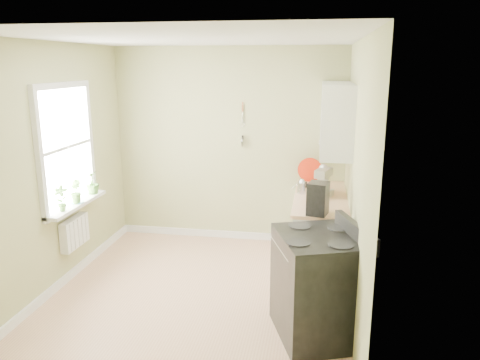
% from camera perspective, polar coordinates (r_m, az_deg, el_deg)
% --- Properties ---
extents(floor, '(3.20, 3.60, 0.02)m').
position_cam_1_polar(floor, '(5.29, -5.15, -13.99)').
color(floor, tan).
rests_on(floor, ground).
extents(ceiling, '(3.20, 3.60, 0.02)m').
position_cam_1_polar(ceiling, '(4.68, -5.91, 16.92)').
color(ceiling, white).
rests_on(ceiling, wall_back).
extents(wall_back, '(3.20, 0.02, 2.70)m').
position_cam_1_polar(wall_back, '(6.53, -1.38, 4.16)').
color(wall_back, tan).
rests_on(wall_back, floor).
extents(wall_left, '(0.02, 3.60, 2.70)m').
position_cam_1_polar(wall_left, '(5.44, -22.10, 1.13)').
color(wall_left, tan).
rests_on(wall_left, floor).
extents(wall_right, '(0.02, 3.60, 2.70)m').
position_cam_1_polar(wall_right, '(4.66, 14.01, -0.29)').
color(wall_right, tan).
rests_on(wall_right, floor).
extents(base_cabinets, '(0.60, 1.60, 0.87)m').
position_cam_1_polar(base_cabinets, '(5.87, 9.77, -6.46)').
color(base_cabinets, white).
rests_on(base_cabinets, floor).
extents(countertop, '(0.64, 1.60, 0.04)m').
position_cam_1_polar(countertop, '(5.73, 9.85, -2.18)').
color(countertop, '#EAB98F').
rests_on(countertop, base_cabinets).
extents(upper_cabinets, '(0.35, 1.40, 0.80)m').
position_cam_1_polar(upper_cabinets, '(5.64, 11.64, 7.45)').
color(upper_cabinets, white).
rests_on(upper_cabinets, wall_right).
extents(window, '(0.06, 1.14, 1.44)m').
position_cam_1_polar(window, '(5.64, -20.48, 3.78)').
color(window, white).
rests_on(window, wall_left).
extents(window_sill, '(0.18, 1.14, 0.04)m').
position_cam_1_polar(window_sill, '(5.76, -19.29, -2.80)').
color(window_sill, white).
rests_on(window_sill, wall_left).
extents(radiator, '(0.12, 0.50, 0.35)m').
position_cam_1_polar(radiator, '(5.83, -19.52, -6.03)').
color(radiator, white).
rests_on(radiator, wall_left).
extents(wall_utensils, '(0.02, 0.14, 0.58)m').
position_cam_1_polar(wall_utensils, '(6.43, 0.32, 5.95)').
color(wall_utensils, '#EAB98F').
rests_on(wall_utensils, wall_back).
extents(stove, '(0.95, 0.99, 1.11)m').
position_cam_1_polar(stove, '(4.44, 9.44, -12.52)').
color(stove, black).
rests_on(stove, floor).
extents(stand_mixer, '(0.28, 0.35, 0.38)m').
position_cam_1_polar(stand_mixer, '(5.68, 10.09, -0.44)').
color(stand_mixer, '#B2B2B7').
rests_on(stand_mixer, countertop).
extents(kettle, '(0.18, 0.11, 0.18)m').
position_cam_1_polar(kettle, '(5.79, 7.52, -0.77)').
color(kettle, silver).
rests_on(kettle, countertop).
extents(coffee_maker, '(0.24, 0.26, 0.35)m').
position_cam_1_polar(coffee_maker, '(5.00, 9.45, -2.34)').
color(coffee_maker, black).
rests_on(coffee_maker, countertop).
extents(red_tray, '(0.33, 0.07, 0.33)m').
position_cam_1_polar(red_tray, '(6.38, 8.51, 1.24)').
color(red_tray, '#B5210A').
rests_on(red_tray, countertop).
extents(jar, '(0.07, 0.07, 0.08)m').
position_cam_1_polar(jar, '(5.04, 9.01, -3.69)').
color(jar, beige).
rests_on(jar, countertop).
extents(plant_a, '(0.18, 0.15, 0.29)m').
position_cam_1_polar(plant_a, '(5.43, -20.99, -2.11)').
color(plant_a, '#3B6426').
rests_on(plant_a, window_sill).
extents(plant_b, '(0.20, 0.20, 0.28)m').
position_cam_1_polar(plant_b, '(5.69, -19.43, -1.33)').
color(plant_b, '#3B6426').
rests_on(plant_b, window_sill).
extents(plant_c, '(0.16, 0.16, 0.28)m').
position_cam_1_polar(plant_c, '(6.04, -17.55, -0.29)').
color(plant_c, '#3B6426').
rests_on(plant_c, window_sill).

